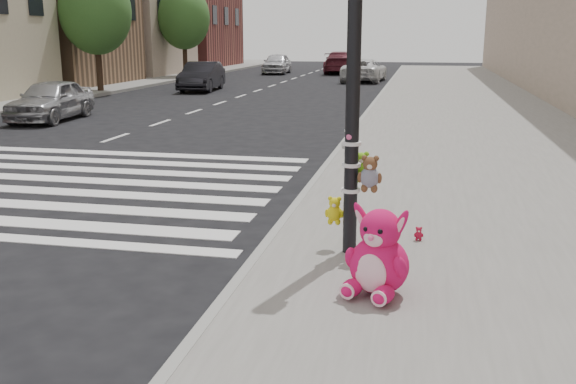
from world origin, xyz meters
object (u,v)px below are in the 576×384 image
(red_teddy, at_px, (419,234))
(car_white_near, at_px, (364,70))
(car_silver_far, at_px, (51,100))
(car_dark_far, at_px, (202,76))
(signal_pole, at_px, (355,111))
(pink_bunny, at_px, (378,258))

(red_teddy, xyz_separation_m, car_white_near, (-3.40, 29.70, 0.42))
(red_teddy, relative_size, car_white_near, 0.04)
(car_silver_far, bearing_deg, red_teddy, -47.06)
(car_silver_far, relative_size, car_dark_far, 0.91)
(signal_pole, bearing_deg, car_dark_far, 113.36)
(signal_pole, bearing_deg, car_white_near, 94.95)
(signal_pole, distance_m, car_white_near, 30.43)
(signal_pole, height_order, car_silver_far, signal_pole)
(red_teddy, bearing_deg, signal_pole, -147.51)
(pink_bunny, relative_size, car_silver_far, 0.24)
(pink_bunny, bearing_deg, red_teddy, 98.06)
(car_silver_far, bearing_deg, car_white_near, 62.46)
(pink_bunny, distance_m, red_teddy, 1.89)
(signal_pole, bearing_deg, pink_bunny, -72.37)
(signal_pole, height_order, car_dark_far, signal_pole)
(pink_bunny, relative_size, car_white_near, 0.20)
(red_teddy, bearing_deg, pink_bunny, -106.60)
(pink_bunny, bearing_deg, car_dark_far, 133.00)
(signal_pole, height_order, pink_bunny, signal_pole)
(car_white_near, bearing_deg, pink_bunny, 98.95)
(pink_bunny, bearing_deg, car_white_near, 115.39)
(pink_bunny, height_order, red_teddy, pink_bunny)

